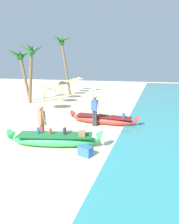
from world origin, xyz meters
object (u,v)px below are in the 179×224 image
Objects in this scene: boat_green_foreground at (56,139)px; person_tourist_customer at (42,121)px; palm_tree_leaning_seaward at (20,59)px; person_vendor_hatted at (95,108)px; cooler_box at (85,151)px; palm_tree_mid_cluster at (31,57)px; boat_red_midground at (103,119)px; palm_tree_tall_inland at (62,47)px.

person_tourist_customer is at bearing 156.71° from boat_green_foreground.
person_vendor_hatted is at bearing -32.36° from palm_tree_leaning_seaward.
palm_tree_mid_cluster is at bearing 150.08° from cooler_box.
palm_tree_leaning_seaward is (-8.84, 9.35, 3.86)m from boat_green_foreground.
palm_tree_mid_cluster is at bearing 150.41° from boat_red_midground.
cooler_box is (0.79, -3.74, -0.89)m from person_vendor_hatted.
palm_tree_leaning_seaward is 2.20m from palm_tree_mid_cluster.
palm_tree_mid_cluster reaches higher than person_tourist_customer.
cooler_box is (8.49, -15.30, -5.59)m from palm_tree_tall_inland.
boat_green_foreground is 1.61m from cooler_box.
palm_tree_mid_cluster is 12.88m from cooler_box.
palm_tree_mid_cluster is (-7.61, 5.12, 3.21)m from person_vendor_hatted.
boat_green_foreground is at bearing 179.58° from cooler_box.
boat_red_midground is 0.83× the size of palm_tree_leaning_seaward.
boat_red_midground is 14.70m from palm_tree_tall_inland.
boat_red_midground is 2.29× the size of person_vendor_hatted.
cooler_box is (0.41, -4.32, -0.09)m from boat_red_midground.
palm_tree_leaning_seaward is at bearing 153.18° from cooler_box.
palm_tree_tall_inland is 18.37m from cooler_box.
boat_red_midground is 8.00× the size of cooler_box.
palm_tree_leaning_seaward is at bearing 154.10° from palm_tree_mid_cluster.
boat_red_midground is 10.03m from palm_tree_mid_cluster.
palm_tree_leaning_seaward reaches higher than person_tourist_customer.
boat_red_midground is at bearing -53.66° from palm_tree_tall_inland.
palm_tree_mid_cluster is at bearing 126.71° from person_tourist_customer.
palm_tree_leaning_seaward is at bearing 151.12° from boat_red_midground.
person_tourist_customer is 0.23× the size of palm_tree_tall_inland.
palm_tree_leaning_seaward is (-9.59, 6.07, 3.08)m from person_vendor_hatted.
person_vendor_hatted is at bearing -33.91° from palm_tree_mid_cluster.
person_tourist_customer is at bearing 177.21° from cooler_box.
boat_green_foreground reaches higher than boat_red_midground.
person_tourist_customer is (-2.02, -3.46, 0.66)m from boat_red_midground.
palm_tree_tall_inland reaches higher than boat_red_midground.
palm_tree_tall_inland is at bearing 123.66° from person_vendor_hatted.
palm_tree_leaning_seaward is at bearing -109.02° from palm_tree_tall_inland.
boat_red_midground is 12.03m from palm_tree_leaning_seaward.
palm_tree_tall_inland reaches higher than cooler_box.
palm_tree_tall_inland is 6.61m from palm_tree_mid_cluster.
palm_tree_tall_inland is 1.38× the size of palm_tree_leaning_seaward.
person_vendor_hatted is at bearing -56.34° from palm_tree_tall_inland.
person_tourist_customer reaches higher than cooler_box.
boat_green_foreground is at bearing -102.89° from person_vendor_hatted.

